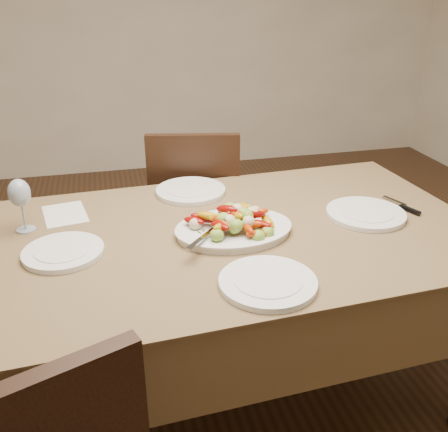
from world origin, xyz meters
TOP-DOWN VIEW (x-y plane):
  - floor at (0.00, 0.00)m, footprint 6.00×6.00m
  - wall_back at (0.00, 3.00)m, footprint 5.00×0.02m
  - dining_table at (-0.20, 0.11)m, footprint 1.89×1.13m
  - chair_far at (-0.16, 0.88)m, footprint 0.50×0.50m
  - serving_platter at (-0.17, 0.09)m, footprint 0.42×0.32m
  - roasted_vegetables at (-0.17, 0.09)m, footprint 0.34×0.24m
  - serving_spoon at (-0.23, 0.05)m, footprint 0.26×0.22m
  - plate_left at (-0.74, 0.08)m, footprint 0.26×0.26m
  - plate_right at (0.35, 0.11)m, footprint 0.29×0.29m
  - plate_far at (-0.25, 0.49)m, footprint 0.29×0.29m
  - plate_near at (-0.15, -0.25)m, footprint 0.29×0.29m
  - wine_glass at (-0.88, 0.29)m, footprint 0.08×0.08m
  - menu_card at (-0.75, 0.40)m, footprint 0.18×0.23m
  - table_knife at (0.53, 0.15)m, footprint 0.09×0.19m

SIDE VIEW (x-z plane):
  - floor at x=0.00m, z-range 0.00..0.00m
  - dining_table at x=-0.20m, z-range 0.00..0.76m
  - chair_far at x=-0.16m, z-range 0.00..0.95m
  - menu_card at x=-0.75m, z-range 0.76..0.76m
  - table_knife at x=0.53m, z-range 0.76..0.77m
  - plate_left at x=-0.74m, z-range 0.76..0.78m
  - plate_right at x=0.35m, z-range 0.76..0.78m
  - plate_far at x=-0.25m, z-range 0.76..0.78m
  - plate_near at x=-0.15m, z-range 0.76..0.78m
  - serving_platter at x=-0.17m, z-range 0.76..0.78m
  - serving_spoon at x=-0.23m, z-range 0.79..0.82m
  - roasted_vegetables at x=-0.17m, z-range 0.78..0.87m
  - wine_glass at x=-0.88m, z-range 0.76..0.96m
  - wall_back at x=0.00m, z-range 0.00..2.80m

